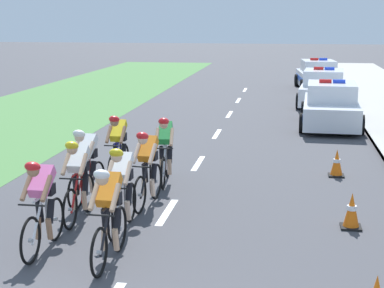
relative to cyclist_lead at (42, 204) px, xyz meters
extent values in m
cube|color=#9E9E99|center=(6.27, 10.15, -0.72)|extent=(0.16, 60.00, 0.13)
cube|color=white|center=(1.53, 2.26, -0.78)|extent=(0.14, 1.60, 0.01)
cube|color=white|center=(1.53, 6.26, -0.78)|extent=(0.14, 1.60, 0.01)
cube|color=white|center=(1.53, 10.26, -0.78)|extent=(0.14, 1.60, 0.01)
cube|color=white|center=(1.53, 14.26, -0.78)|extent=(0.14, 1.60, 0.01)
cube|color=white|center=(1.53, 18.26, -0.78)|extent=(0.14, 1.60, 0.01)
cube|color=white|center=(1.53, 22.26, -0.78)|extent=(0.14, 1.60, 0.01)
torus|color=black|center=(0.00, -0.48, -0.42)|extent=(0.05, 0.72, 0.72)
cylinder|color=#99999E|center=(0.00, -0.48, -0.42)|extent=(0.06, 0.06, 0.06)
torus|color=black|center=(0.00, 0.52, -0.42)|extent=(0.05, 0.72, 0.72)
cylinder|color=#99999E|center=(0.00, 0.52, -0.42)|extent=(0.06, 0.06, 0.06)
cylinder|color=white|center=(0.00, -0.03, 0.11)|extent=(0.04, 0.55, 0.04)
cylinder|color=white|center=(0.00, -0.20, -0.21)|extent=(0.04, 0.48, 0.63)
cylinder|color=white|center=(0.00, 0.17, -0.19)|extent=(0.04, 0.04, 0.65)
cylinder|color=black|center=(0.00, -0.38, 0.09)|extent=(0.42, 0.03, 0.03)
cube|color=black|center=(0.00, 0.17, 0.15)|extent=(0.10, 0.22, 0.05)
cube|color=pink|center=(0.00, 0.05, 0.35)|extent=(0.28, 0.55, 0.45)
cube|color=black|center=(0.00, 0.16, 0.19)|extent=(0.28, 0.20, 0.18)
cylinder|color=black|center=(0.09, 0.11, -0.15)|extent=(0.11, 0.22, 0.40)
cylinder|color=#9E7051|center=(0.09, 0.03, -0.41)|extent=(0.09, 0.15, 0.36)
cylinder|color=black|center=(-0.09, 0.11, -0.15)|extent=(0.11, 0.17, 0.40)
cylinder|color=#9E7051|center=(-0.09, 0.03, -0.41)|extent=(0.09, 0.12, 0.36)
cylinder|color=#9E7051|center=(0.16, -0.17, 0.30)|extent=(0.08, 0.40, 0.35)
cylinder|color=#9E7051|center=(-0.16, -0.17, 0.30)|extent=(0.08, 0.40, 0.35)
sphere|color=#9E7051|center=(0.00, -0.25, 0.59)|extent=(0.19, 0.19, 0.19)
ellipsoid|color=red|center=(0.00, -0.26, 0.66)|extent=(0.23, 0.31, 0.24)
torus|color=black|center=(1.15, -0.77, -0.42)|extent=(0.06, 0.72, 0.72)
cylinder|color=#99999E|center=(1.15, -0.77, -0.42)|extent=(0.06, 0.06, 0.06)
torus|color=black|center=(1.17, 0.23, -0.42)|extent=(0.06, 0.72, 0.72)
cylinder|color=#99999E|center=(1.17, 0.23, -0.42)|extent=(0.06, 0.06, 0.06)
cylinder|color=black|center=(1.16, -0.32, 0.11)|extent=(0.05, 0.55, 0.04)
cylinder|color=black|center=(1.16, -0.49, -0.21)|extent=(0.05, 0.48, 0.63)
cylinder|color=black|center=(1.17, -0.12, -0.19)|extent=(0.04, 0.04, 0.65)
cylinder|color=black|center=(1.16, -0.67, 0.09)|extent=(0.42, 0.04, 0.03)
cube|color=black|center=(1.17, -0.12, 0.15)|extent=(0.10, 0.22, 0.05)
cube|color=orange|center=(1.16, -0.24, 0.35)|extent=(0.29, 0.55, 0.46)
cube|color=black|center=(1.16, -0.13, 0.19)|extent=(0.28, 0.20, 0.18)
cylinder|color=black|center=(1.25, -0.18, -0.15)|extent=(0.11, 0.23, 0.40)
cylinder|color=tan|center=(1.25, -0.26, -0.41)|extent=(0.09, 0.16, 0.36)
cylinder|color=black|center=(1.07, -0.18, -0.15)|extent=(0.11, 0.17, 0.40)
cylinder|color=tan|center=(1.07, -0.26, -0.41)|extent=(0.09, 0.12, 0.36)
cylinder|color=tan|center=(1.32, -0.46, 0.30)|extent=(0.08, 0.40, 0.35)
cylinder|color=tan|center=(1.00, -0.46, 0.30)|extent=(0.08, 0.40, 0.35)
sphere|color=tan|center=(1.16, -0.54, 0.59)|extent=(0.19, 0.19, 0.19)
ellipsoid|color=white|center=(1.16, -0.55, 0.66)|extent=(0.24, 0.32, 0.24)
torus|color=black|center=(0.05, 1.07, -0.42)|extent=(0.05, 0.72, 0.72)
cylinder|color=#99999E|center=(0.05, 1.07, -0.42)|extent=(0.06, 0.06, 0.06)
torus|color=black|center=(0.04, 2.07, -0.42)|extent=(0.05, 0.72, 0.72)
cylinder|color=#99999E|center=(0.04, 2.07, -0.42)|extent=(0.06, 0.06, 0.06)
cylinder|color=#B21919|center=(0.05, 1.52, 0.11)|extent=(0.04, 0.55, 0.04)
cylinder|color=#B21919|center=(0.05, 1.34, -0.21)|extent=(0.04, 0.48, 0.63)
cylinder|color=#B21919|center=(0.05, 1.72, -0.19)|extent=(0.04, 0.04, 0.65)
cylinder|color=black|center=(0.05, 1.17, 0.09)|extent=(0.42, 0.03, 0.03)
cube|color=black|center=(0.05, 1.72, 0.15)|extent=(0.10, 0.22, 0.05)
cube|color=white|center=(0.05, 1.59, 0.35)|extent=(0.29, 0.55, 0.45)
cube|color=black|center=(0.05, 1.71, 0.19)|extent=(0.28, 0.20, 0.18)
cylinder|color=black|center=(0.14, 1.66, -0.15)|extent=(0.11, 0.22, 0.40)
cylinder|color=tan|center=(0.14, 1.58, -0.41)|extent=(0.09, 0.15, 0.36)
cylinder|color=black|center=(-0.04, 1.66, -0.15)|extent=(0.11, 0.17, 0.40)
cylinder|color=tan|center=(-0.04, 1.58, -0.41)|extent=(0.09, 0.12, 0.36)
cylinder|color=tan|center=(0.21, 1.38, 0.30)|extent=(0.08, 0.40, 0.35)
cylinder|color=tan|center=(-0.11, 1.38, 0.30)|extent=(0.08, 0.40, 0.35)
sphere|color=tan|center=(0.05, 1.29, 0.59)|extent=(0.19, 0.19, 0.19)
ellipsoid|color=yellow|center=(0.05, 1.28, 0.66)|extent=(0.23, 0.32, 0.24)
torus|color=black|center=(0.97, 0.62, -0.42)|extent=(0.05, 0.72, 0.72)
cylinder|color=#99999E|center=(0.97, 0.62, -0.42)|extent=(0.06, 0.06, 0.06)
torus|color=black|center=(0.98, 1.62, -0.42)|extent=(0.05, 0.72, 0.72)
cylinder|color=#99999E|center=(0.98, 1.62, -0.42)|extent=(0.06, 0.06, 0.06)
cylinder|color=silver|center=(0.98, 1.07, 0.11)|extent=(0.04, 0.55, 0.04)
cylinder|color=silver|center=(0.98, 0.90, -0.21)|extent=(0.05, 0.48, 0.63)
cylinder|color=silver|center=(0.98, 1.27, -0.19)|extent=(0.04, 0.04, 0.65)
cylinder|color=black|center=(0.97, 0.72, 0.09)|extent=(0.42, 0.03, 0.03)
cube|color=black|center=(0.98, 1.27, 0.15)|extent=(0.10, 0.22, 0.05)
cube|color=white|center=(0.98, 1.15, 0.35)|extent=(0.29, 0.55, 0.44)
cube|color=black|center=(0.98, 1.26, 0.19)|extent=(0.28, 0.20, 0.18)
cylinder|color=black|center=(1.07, 1.21, -0.15)|extent=(0.11, 0.22, 0.40)
cylinder|color=beige|center=(1.07, 1.13, -0.41)|extent=(0.09, 0.15, 0.36)
cylinder|color=black|center=(0.89, 1.21, -0.15)|extent=(0.11, 0.17, 0.40)
cylinder|color=beige|center=(0.89, 1.13, -0.41)|extent=(0.09, 0.12, 0.36)
cylinder|color=beige|center=(1.14, 0.93, 0.30)|extent=(0.08, 0.40, 0.35)
cylinder|color=beige|center=(0.82, 0.93, 0.30)|extent=(0.08, 0.40, 0.35)
sphere|color=beige|center=(0.98, 0.85, 0.59)|extent=(0.19, 0.19, 0.19)
ellipsoid|color=yellow|center=(0.98, 0.84, 0.66)|extent=(0.23, 0.32, 0.24)
torus|color=black|center=(-0.22, 2.14, -0.42)|extent=(0.12, 0.72, 0.72)
cylinder|color=#99999E|center=(-0.22, 2.14, -0.42)|extent=(0.07, 0.07, 0.06)
torus|color=black|center=(-0.11, 3.13, -0.42)|extent=(0.12, 0.72, 0.72)
cylinder|color=#99999E|center=(-0.11, 3.13, -0.42)|extent=(0.07, 0.07, 0.06)
cylinder|color=#B21919|center=(-0.17, 2.58, 0.11)|extent=(0.09, 0.55, 0.04)
cylinder|color=#B21919|center=(-0.19, 2.41, -0.21)|extent=(0.09, 0.48, 0.63)
cylinder|color=#B21919|center=(-0.15, 2.78, -0.19)|extent=(0.04, 0.04, 0.65)
cylinder|color=black|center=(-0.20, 2.23, 0.09)|extent=(0.42, 0.07, 0.03)
cube|color=black|center=(-0.15, 2.78, 0.15)|extent=(0.12, 0.23, 0.05)
cube|color=white|center=(-0.16, 2.66, 0.35)|extent=(0.34, 0.58, 0.45)
cube|color=black|center=(-0.15, 2.77, 0.19)|extent=(0.30, 0.23, 0.18)
cylinder|color=black|center=(-0.06, 2.71, -0.15)|extent=(0.13, 0.23, 0.40)
cylinder|color=beige|center=(-0.07, 2.63, -0.41)|extent=(0.11, 0.16, 0.36)
cylinder|color=black|center=(-0.24, 2.73, -0.15)|extent=(0.13, 0.18, 0.40)
cylinder|color=beige|center=(-0.25, 2.65, -0.41)|extent=(0.10, 0.13, 0.36)
cylinder|color=beige|center=(-0.02, 2.43, 0.30)|extent=(0.12, 0.41, 0.35)
cylinder|color=beige|center=(-0.34, 2.46, 0.30)|extent=(0.12, 0.41, 0.35)
sphere|color=beige|center=(-0.19, 2.36, 0.59)|extent=(0.19, 0.19, 0.19)
ellipsoid|color=white|center=(-0.19, 2.35, 0.66)|extent=(0.26, 0.34, 0.24)
torus|color=black|center=(1.04, 2.10, -0.42)|extent=(0.11, 0.72, 0.72)
cylinder|color=#99999E|center=(1.04, 2.10, -0.42)|extent=(0.07, 0.07, 0.06)
torus|color=black|center=(1.13, 3.10, -0.42)|extent=(0.11, 0.72, 0.72)
cylinder|color=#99999E|center=(1.13, 3.10, -0.42)|extent=(0.07, 0.07, 0.06)
cylinder|color=black|center=(1.08, 2.55, 0.11)|extent=(0.09, 0.55, 0.04)
cylinder|color=black|center=(1.06, 2.38, -0.21)|extent=(0.09, 0.48, 0.63)
cylinder|color=black|center=(1.10, 2.75, -0.19)|extent=(0.04, 0.04, 0.65)
cylinder|color=black|center=(1.04, 2.20, 0.09)|extent=(0.42, 0.07, 0.03)
cube|color=black|center=(1.10, 2.75, 0.15)|extent=(0.12, 0.23, 0.05)
cube|color=orange|center=(1.08, 2.63, 0.35)|extent=(0.33, 0.56, 0.47)
cube|color=black|center=(1.10, 2.74, 0.19)|extent=(0.30, 0.23, 0.18)
cylinder|color=black|center=(1.18, 2.68, -0.15)|extent=(0.13, 0.23, 0.40)
cylinder|color=beige|center=(1.17, 2.60, -0.41)|extent=(0.10, 0.16, 0.36)
cylinder|color=black|center=(1.00, 2.70, -0.15)|extent=(0.13, 0.18, 0.40)
cylinder|color=beige|center=(0.99, 2.62, -0.41)|extent=(0.10, 0.13, 0.36)
cylinder|color=beige|center=(1.22, 2.40, 0.30)|extent=(0.11, 0.41, 0.35)
cylinder|color=beige|center=(0.91, 2.43, 0.30)|extent=(0.11, 0.41, 0.35)
sphere|color=beige|center=(1.06, 2.33, 0.59)|extent=(0.19, 0.19, 0.19)
ellipsoid|color=red|center=(1.06, 2.32, 0.66)|extent=(0.26, 0.33, 0.24)
torus|color=black|center=(0.00, 3.87, -0.42)|extent=(0.05, 0.72, 0.72)
cylinder|color=#99999E|center=(0.00, 3.87, -0.42)|extent=(0.06, 0.06, 0.06)
torus|color=black|center=(0.00, 4.87, -0.42)|extent=(0.05, 0.72, 0.72)
cylinder|color=#99999E|center=(0.00, 4.87, -0.42)|extent=(0.06, 0.06, 0.06)
cylinder|color=#1E1E99|center=(0.00, 4.32, 0.11)|extent=(0.04, 0.55, 0.04)
cylinder|color=#1E1E99|center=(0.00, 4.14, -0.21)|extent=(0.04, 0.48, 0.63)
cylinder|color=#1E1E99|center=(0.00, 4.52, -0.19)|extent=(0.04, 0.04, 0.65)
cylinder|color=black|center=(0.00, 3.97, 0.09)|extent=(0.42, 0.03, 0.03)
cube|color=black|center=(0.00, 4.52, 0.15)|extent=(0.10, 0.22, 0.05)
cube|color=yellow|center=(0.00, 4.39, 0.35)|extent=(0.28, 0.55, 0.45)
cube|color=black|center=(0.00, 4.51, 0.19)|extent=(0.28, 0.20, 0.18)
cylinder|color=black|center=(0.09, 4.46, -0.15)|extent=(0.11, 0.22, 0.40)
cylinder|color=#9E7051|center=(0.09, 4.38, -0.41)|extent=(0.09, 0.15, 0.36)
cylinder|color=black|center=(-0.09, 4.46, -0.15)|extent=(0.11, 0.17, 0.40)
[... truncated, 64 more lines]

